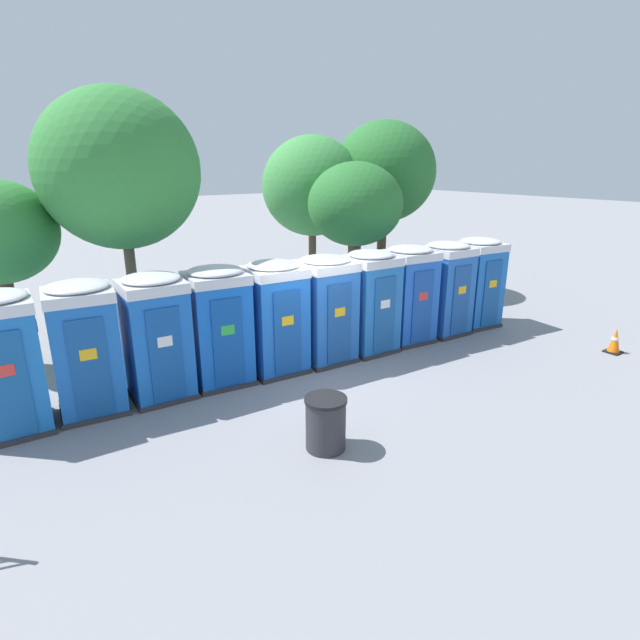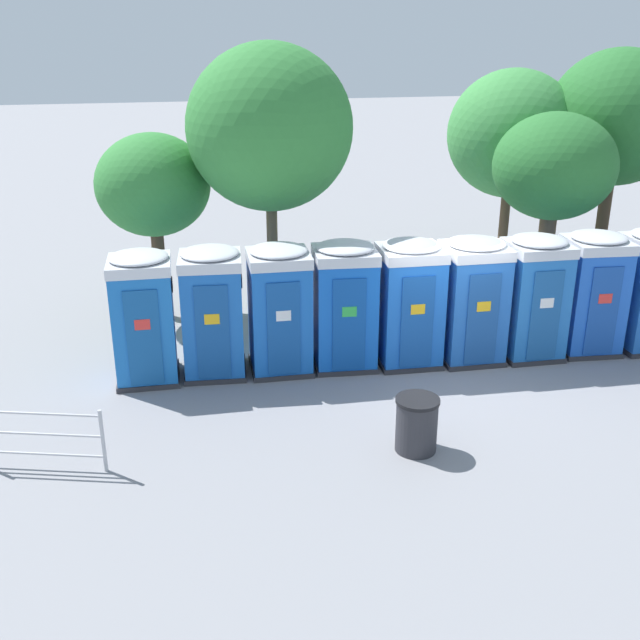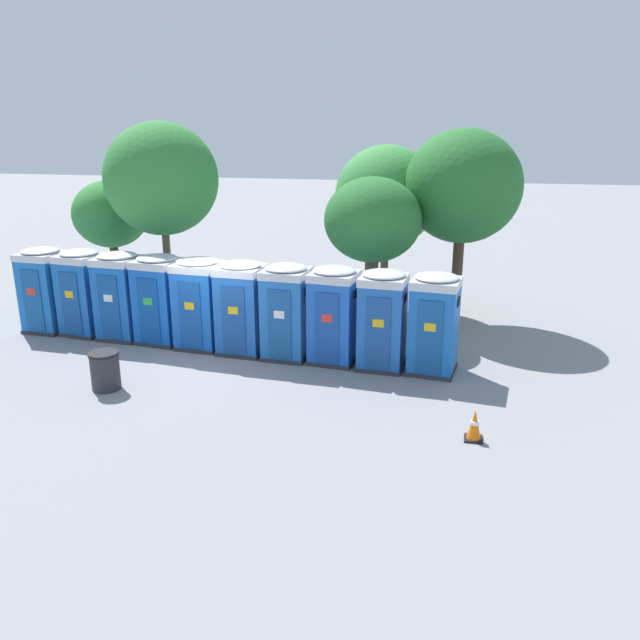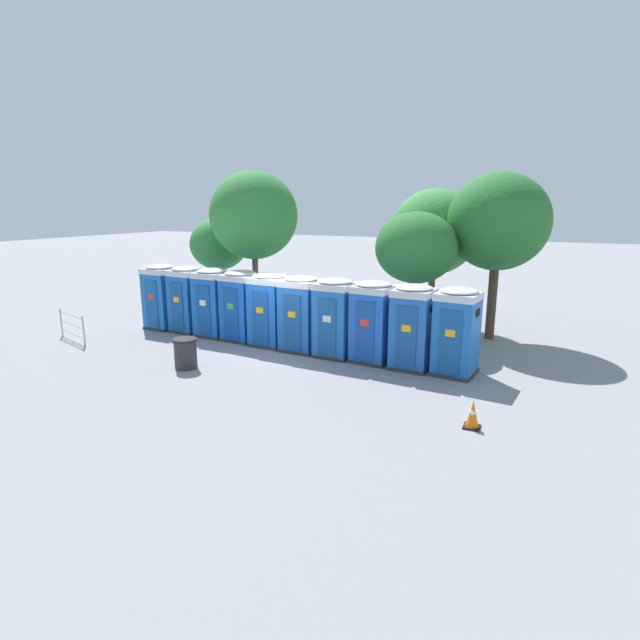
% 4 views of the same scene
% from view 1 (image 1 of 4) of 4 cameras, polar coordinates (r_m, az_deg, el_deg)
% --- Properties ---
extents(ground_plane, '(120.00, 120.00, 0.00)m').
position_cam_1_polar(ground_plane, '(11.53, -1.26, -5.71)').
color(ground_plane, gray).
extents(portapotty_0, '(1.21, 1.24, 2.54)m').
position_cam_1_polar(portapotty_0, '(10.14, -32.38, -4.16)').
color(portapotty_0, '#2D2D33').
rests_on(portapotty_0, ground).
extents(portapotty_1, '(1.30, 1.31, 2.54)m').
position_cam_1_polar(portapotty_1, '(10.22, -25.22, -2.88)').
color(portapotty_1, '#2D2D33').
rests_on(portapotty_1, ground).
extents(portapotty_2, '(1.24, 1.24, 2.54)m').
position_cam_1_polar(portapotty_2, '(10.37, -18.17, -1.76)').
color(portapotty_2, '#2D2D33').
rests_on(portapotty_2, ground).
extents(portapotty_3, '(1.33, 1.31, 2.54)m').
position_cam_1_polar(portapotty_3, '(10.72, -11.52, -0.59)').
color(portapotty_3, '#2D2D33').
rests_on(portapotty_3, ground).
extents(portapotty_4, '(1.29, 1.26, 2.54)m').
position_cam_1_polar(portapotty_4, '(11.12, -5.16, 0.37)').
color(portapotty_4, '#2D2D33').
rests_on(portapotty_4, ground).
extents(portapotty_5, '(1.26, 1.24, 2.54)m').
position_cam_1_polar(portapotty_5, '(11.68, 0.62, 1.29)').
color(portapotty_5, '#2D2D33').
rests_on(portapotty_5, ground).
extents(portapotty_6, '(1.23, 1.24, 2.54)m').
position_cam_1_polar(portapotty_6, '(12.38, 5.71, 2.15)').
color(portapotty_6, '#2D2D33').
rests_on(portapotty_6, ground).
extents(portapotty_7, '(1.30, 1.31, 2.54)m').
position_cam_1_polar(portapotty_7, '(13.22, 10.04, 2.97)').
color(portapotty_7, '#2D2D33').
rests_on(portapotty_7, ground).
extents(portapotty_8, '(1.21, 1.24, 2.54)m').
position_cam_1_polar(portapotty_8, '(14.05, 14.14, 3.57)').
color(portapotty_8, '#2D2D33').
rests_on(portapotty_8, ground).
extents(portapotty_9, '(1.28, 1.32, 2.54)m').
position_cam_1_polar(portapotty_9, '(15.02, 17.48, 4.17)').
color(portapotty_9, '#2D2D33').
rests_on(portapotty_9, ground).
extents(street_tree_0, '(2.85, 2.85, 4.59)m').
position_cam_1_polar(street_tree_0, '(15.36, 4.06, 12.90)').
color(street_tree_0, brown).
rests_on(street_tree_0, ground).
extents(street_tree_2, '(3.35, 3.35, 5.43)m').
position_cam_1_polar(street_tree_2, '(17.30, -0.91, 15.00)').
color(street_tree_2, brown).
rests_on(street_tree_2, ground).
extents(street_tree_3, '(3.52, 3.52, 6.14)m').
position_cam_1_polar(street_tree_3, '(12.33, -21.93, 15.57)').
color(street_tree_3, brown).
rests_on(street_tree_3, ground).
extents(street_tree_4, '(3.53, 3.53, 5.93)m').
position_cam_1_polar(street_tree_4, '(18.08, 7.34, 16.36)').
color(street_tree_4, '#4C3826').
rests_on(street_tree_4, ground).
extents(trash_can, '(0.71, 0.71, 0.92)m').
position_cam_1_polar(trash_can, '(8.39, 0.66, -11.69)').
color(trash_can, '#2D2D33').
rests_on(trash_can, ground).
extents(traffic_cone, '(0.36, 0.36, 0.64)m').
position_cam_1_polar(traffic_cone, '(14.45, 30.64, -2.06)').
color(traffic_cone, black).
rests_on(traffic_cone, ground).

